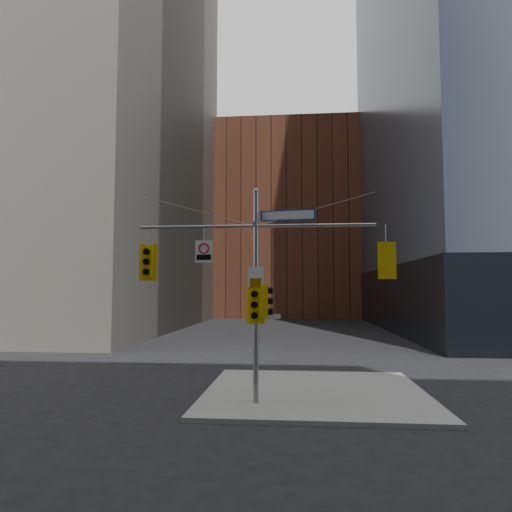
% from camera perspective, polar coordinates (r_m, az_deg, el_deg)
% --- Properties ---
extents(ground, '(160.00, 160.00, 0.00)m').
position_cam_1_polar(ground, '(13.87, -0.81, -20.34)').
color(ground, black).
rests_on(ground, ground).
extents(sidewalk_corner, '(8.00, 8.00, 0.15)m').
position_cam_1_polar(sidewalk_corner, '(17.67, 7.36, -16.54)').
color(sidewalk_corner, gray).
rests_on(sidewalk_corner, ground).
extents(brick_midrise, '(26.00, 20.00, 28.00)m').
position_cam_1_polar(brick_midrise, '(71.99, 4.03, 3.85)').
color(brick_midrise, brown).
rests_on(brick_midrise, ground).
extents(signal_assembly, '(8.00, 0.80, 7.30)m').
position_cam_1_polar(signal_assembly, '(15.32, -0.01, -2.11)').
color(signal_assembly, gray).
rests_on(signal_assembly, ground).
extents(traffic_light_west_arm, '(0.61, 0.53, 1.28)m').
position_cam_1_polar(traffic_light_west_arm, '(16.13, -13.44, -0.74)').
color(traffic_light_west_arm, yellow).
rests_on(traffic_light_west_arm, ground).
extents(traffic_light_east_arm, '(0.58, 0.47, 1.22)m').
position_cam_1_polar(traffic_light_east_arm, '(15.55, 15.96, -0.57)').
color(traffic_light_east_arm, yellow).
rests_on(traffic_light_east_arm, ground).
extents(traffic_light_pole_side, '(0.42, 0.36, 1.06)m').
position_cam_1_polar(traffic_light_pole_side, '(15.30, 1.20, -5.64)').
color(traffic_light_pole_side, yellow).
rests_on(traffic_light_pole_side, ground).
extents(traffic_light_pole_front, '(0.61, 0.48, 1.29)m').
position_cam_1_polar(traffic_light_pole_front, '(15.05, -0.11, -6.09)').
color(traffic_light_pole_front, yellow).
rests_on(traffic_light_pole_front, ground).
extents(street_sign_blade, '(1.86, 0.30, 0.36)m').
position_cam_1_polar(street_sign_blade, '(15.46, 3.98, 5.09)').
color(street_sign_blade, '#104593').
rests_on(street_sign_blade, ground).
extents(regulatory_sign_arm, '(0.60, 0.10, 0.75)m').
position_cam_1_polar(regulatory_sign_arm, '(15.61, -6.55, 0.66)').
color(regulatory_sign_arm, silver).
rests_on(regulatory_sign_arm, ground).
extents(regulatory_sign_pole, '(0.53, 0.07, 0.69)m').
position_cam_1_polar(regulatory_sign_pole, '(15.20, -0.05, -2.74)').
color(regulatory_sign_pole, silver).
rests_on(regulatory_sign_pole, ground).
extents(street_blade_ew, '(0.75, 0.04, 0.15)m').
position_cam_1_polar(street_blade_ew, '(15.31, 1.68, -7.54)').
color(street_blade_ew, silver).
rests_on(street_blade_ew, ground).
extents(street_blade_ns, '(0.09, 0.71, 0.14)m').
position_cam_1_polar(street_blade_ns, '(15.80, 0.14, -8.24)').
color(street_blade_ns, '#145926').
rests_on(street_blade_ns, ground).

